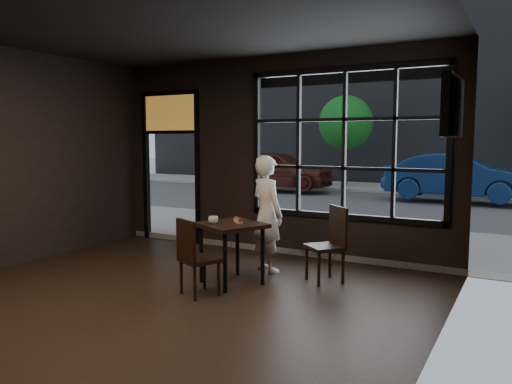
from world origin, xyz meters
The scene contains 17 objects.
floor centered at (0.00, 0.00, -0.01)m, with size 6.00×7.00×0.02m, color black.
ceiling centered at (0.00, 0.00, 3.21)m, with size 6.00×7.00×0.02m, color black.
wall_right centered at (3.00, 0.00, 1.60)m, with size 0.04×7.00×3.20m, color black.
window_frame centered at (1.20, 3.50, 1.80)m, with size 3.06×0.12×2.28m, color black.
stained_transom centered at (-2.10, 3.50, 2.35)m, with size 1.20×0.06×0.70m, color orange.
street_asphalt centered at (0.00, 24.00, -0.02)m, with size 60.00×41.00×0.04m, color #545456.
building_across centered at (0.00, 23.00, 7.50)m, with size 28.00×12.00×15.00m, color #5B5956.
cafe_table centered at (0.34, 1.65, 0.40)m, with size 0.74×0.74×0.80m, color black.
chair_near centered at (0.27, 1.05, 0.47)m, with size 0.40×0.40×0.93m, color black.
chair_window centered at (1.37, 2.31, 0.50)m, with size 0.43×0.43×0.99m, color black.
man centered at (0.45, 2.43, 0.82)m, with size 0.60×0.39×1.64m, color white.
hotdog centered at (0.40, 1.72, 0.82)m, with size 0.20×0.08×0.06m, color tan, non-canonical shape.
cup centered at (0.16, 1.50, 0.84)m, with size 0.12×0.12×0.10m, color silver.
tv centered at (2.93, 1.93, 2.21)m, with size 0.12×1.09×0.64m, color black.
navy_car centered at (1.78, 11.93, 0.78)m, with size 1.45×4.15×1.37m, color #0E2551.
maroon_car centered at (-4.38, 12.33, 0.80)m, with size 1.65×4.09×1.39m, color #461D14.
tree_left centered at (-2.63, 14.74, 2.49)m, with size 2.08×2.08×3.54m.
Camera 1 is at (3.70, -3.74, 1.86)m, focal length 35.00 mm.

